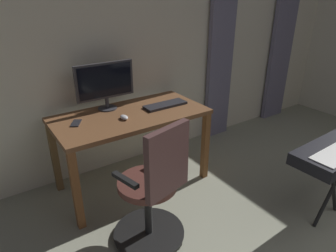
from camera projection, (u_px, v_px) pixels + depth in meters
back_room_partition at (191, 40)px, 3.45m from camera, size 4.80×0.10×2.52m
curtain_left_panel at (283, 37)px, 4.19m from camera, size 0.41×0.06×2.37m
curtain_right_panel at (221, 45)px, 3.60m from camera, size 0.36×0.06×2.37m
desk at (131, 123)px, 2.78m from camera, size 1.40×0.70×0.76m
office_chair at (154, 192)px, 2.16m from camera, size 0.56×0.56×1.02m
computer_monitor at (105, 83)px, 2.75m from camera, size 0.56×0.18×0.44m
computer_keyboard at (165, 105)px, 2.91m from camera, size 0.43×0.15×0.02m
computer_mouse at (124, 117)px, 2.62m from camera, size 0.06×0.10×0.04m
cell_phone_by_monitor at (76, 123)px, 2.53m from camera, size 0.13×0.16×0.01m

